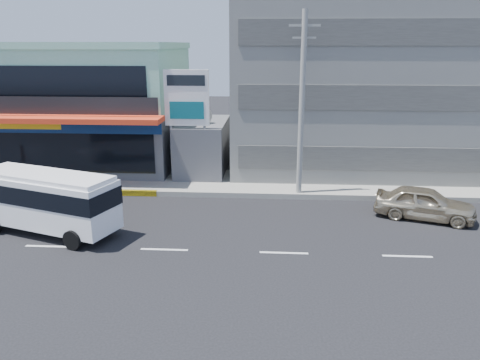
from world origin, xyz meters
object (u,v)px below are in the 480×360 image
object	(u,v)px
shop_building	(92,109)
billboard	(187,104)
concrete_building	(356,64)
sedan	(425,203)
satellite_dish	(201,123)
utility_pole_near	(302,105)
minibus	(46,198)

from	to	relation	value
shop_building	billboard	size ratio (longest dim) A/B	1.80
concrete_building	sedan	distance (m)	12.39
shop_building	satellite_dish	xyz separation A→B (m)	(8.00, -2.95, -0.42)
utility_pole_near	sedan	xyz separation A→B (m)	(5.97, -2.95, -4.35)
shop_building	billboard	world-z (taller)	shop_building
concrete_building	minibus	xyz separation A→B (m)	(-15.62, -13.48, -5.33)
satellite_dish	concrete_building	bearing A→B (deg)	21.80
concrete_building	minibus	world-z (taller)	concrete_building
shop_building	sedan	size ratio (longest dim) A/B	2.64
shop_building	minibus	world-z (taller)	shop_building
minibus	sedan	bearing A→B (deg)	9.47
shop_building	billboard	bearing A→B (deg)	-32.32
sedan	minibus	bearing A→B (deg)	118.27
satellite_dish	sedan	distance (m)	13.92
billboard	sedan	distance (m)	13.97
concrete_building	sedan	xyz separation A→B (m)	(1.97, -10.55, -6.20)
concrete_building	utility_pole_near	bearing A→B (deg)	-117.76
concrete_building	satellite_dish	world-z (taller)	concrete_building
shop_building	minibus	distance (m)	12.87
concrete_building	billboard	xyz separation A→B (m)	(-10.50, -5.80, -2.07)
concrete_building	billboard	size ratio (longest dim) A/B	2.32
shop_building	satellite_dish	size ratio (longest dim) A/B	8.27
shop_building	satellite_dish	distance (m)	8.54
shop_building	sedan	bearing A→B (deg)	-25.43
satellite_dish	utility_pole_near	world-z (taller)	utility_pole_near
satellite_dish	utility_pole_near	size ratio (longest dim) A/B	0.15
concrete_building	utility_pole_near	distance (m)	8.79
billboard	utility_pole_near	distance (m)	6.75
concrete_building	minibus	size ratio (longest dim) A/B	2.28
satellite_dish	billboard	world-z (taller)	billboard
utility_pole_near	concrete_building	bearing A→B (deg)	62.24
concrete_building	utility_pole_near	xyz separation A→B (m)	(-4.00, -7.60, -1.85)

